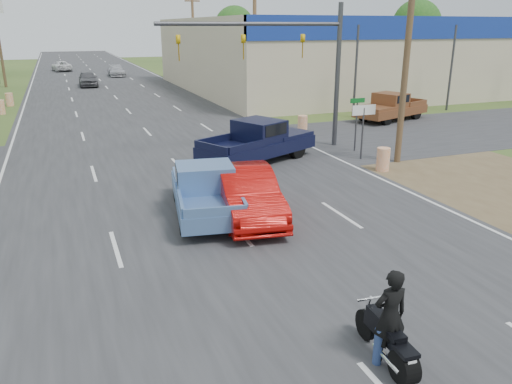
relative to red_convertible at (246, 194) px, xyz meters
name	(u,v)px	position (x,y,z in m)	size (l,w,h in m)	color
main_road	(116,97)	(-0.65, 31.01, -0.80)	(15.00, 180.00, 0.02)	#2D2D30
cross_road	(169,155)	(-0.65, 9.01, -0.80)	(120.00, 10.00, 0.02)	#2D2D30
dirt_verge	(471,176)	(10.35, 1.01, -0.80)	(8.00, 18.00, 0.01)	brown
big_box_store	(420,52)	(31.35, 30.94, 2.51)	(50.00, 28.10, 6.60)	#B7A88C
utility_pole_1	(408,41)	(8.85, 4.01, 4.51)	(2.00, 0.28, 10.00)	#4C3823
utility_pole_2	(255,34)	(8.85, 22.01, 4.51)	(2.00, 0.28, 10.00)	#4C3823
utility_pole_3	(193,32)	(8.85, 40.01, 4.51)	(2.00, 0.28, 10.00)	#4C3823
tree_3	(416,24)	(54.35, 61.01, 5.39)	(8.40, 8.40, 10.40)	#422D19
tree_5	(234,26)	(29.35, 86.01, 5.08)	(7.98, 7.98, 9.88)	#422D19
barrel_0	(383,159)	(7.35, 3.01, -0.31)	(0.56, 0.56, 1.00)	orange
barrel_1	(303,124)	(7.75, 11.51, -0.31)	(0.56, 0.56, 1.00)	orange
barrel_2	(1,107)	(-9.15, 25.01, -0.31)	(0.56, 0.56, 1.00)	orange
barrel_3	(9,100)	(-8.85, 29.01, -0.31)	(0.56, 0.56, 1.00)	orange
lane_sign	(363,119)	(7.55, 5.01, 1.10)	(1.20, 0.08, 2.52)	#3F3F44
street_name_sign	(356,119)	(8.15, 6.51, 0.80)	(0.80, 0.08, 2.61)	#3F3F44
signal_mast	(289,51)	(5.17, 8.01, 4.00)	(9.12, 0.40, 7.00)	#3F3F44
red_convertible	(246,194)	(0.00, 0.00, 0.00)	(1.70, 4.89, 1.61)	#A60B07
motorcycle	(389,343)	(-0.18, -7.92, -0.36)	(0.61, 1.97, 1.00)	black
rider	(390,320)	(-0.18, -7.88, 0.09)	(0.65, 0.43, 1.79)	black
blue_pickup	(205,189)	(-1.14, 0.83, 0.04)	(2.74, 5.30, 1.68)	black
navy_pickup	(260,140)	(3.04, 6.47, 0.15)	(6.13, 4.42, 1.90)	black
brown_pickup	(390,107)	(14.80, 12.97, 0.10)	(5.79, 3.71, 1.79)	black
distant_car_grey	(88,79)	(-2.27, 40.61, -0.04)	(1.81, 4.50, 1.53)	#525156
distant_car_silver	(116,71)	(1.72, 50.85, -0.14)	(1.88, 4.61, 1.34)	#B6B5BA
distant_car_white	(61,66)	(-4.47, 61.19, -0.15)	(2.18, 4.74, 1.32)	silver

